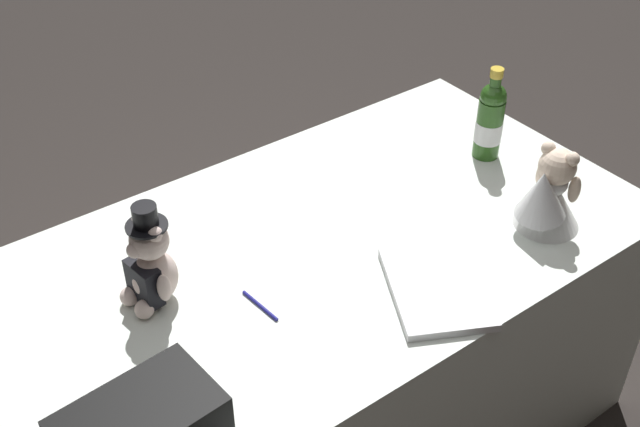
{
  "coord_description": "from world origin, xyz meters",
  "views": [
    {
      "loc": [
        -0.94,
        -1.28,
        2.1
      ],
      "look_at": [
        0.0,
        0.0,
        0.88
      ],
      "focal_mm": 45.1,
      "sensor_mm": 36.0,
      "label": 1
    }
  ],
  "objects_px": {
    "teddy_bear_bride": "(549,194)",
    "signing_pen": "(259,305)",
    "champagne_bottle": "(490,120)",
    "guestbook": "(436,288)",
    "teddy_bear_groom": "(150,266)"
  },
  "relations": [
    {
      "from": "signing_pen",
      "to": "guestbook",
      "type": "height_order",
      "value": "guestbook"
    },
    {
      "from": "champagne_bottle",
      "to": "guestbook",
      "type": "relative_size",
      "value": 0.93
    },
    {
      "from": "teddy_bear_groom",
      "to": "guestbook",
      "type": "distance_m",
      "value": 0.67
    },
    {
      "from": "teddy_bear_groom",
      "to": "signing_pen",
      "type": "relative_size",
      "value": 2.06
    },
    {
      "from": "signing_pen",
      "to": "teddy_bear_groom",
      "type": "bearing_deg",
      "value": 138.65
    },
    {
      "from": "teddy_bear_bride",
      "to": "signing_pen",
      "type": "relative_size",
      "value": 1.82
    },
    {
      "from": "champagne_bottle",
      "to": "signing_pen",
      "type": "xyz_separation_m",
      "value": [
        -0.89,
        -0.14,
        -0.12
      ]
    },
    {
      "from": "teddy_bear_groom",
      "to": "champagne_bottle",
      "type": "relative_size",
      "value": 0.95
    },
    {
      "from": "teddy_bear_groom",
      "to": "signing_pen",
      "type": "xyz_separation_m",
      "value": [
        0.18,
        -0.16,
        -0.1
      ]
    },
    {
      "from": "teddy_bear_bride",
      "to": "guestbook",
      "type": "bearing_deg",
      "value": -177.3
    },
    {
      "from": "teddy_bear_bride",
      "to": "signing_pen",
      "type": "xyz_separation_m",
      "value": [
        -0.77,
        0.19,
        -0.1
      ]
    },
    {
      "from": "signing_pen",
      "to": "guestbook",
      "type": "bearing_deg",
      "value": -29.68
    },
    {
      "from": "teddy_bear_bride",
      "to": "guestbook",
      "type": "xyz_separation_m",
      "value": [
        -0.4,
        -0.02,
        -0.09
      ]
    },
    {
      "from": "teddy_bear_bride",
      "to": "champagne_bottle",
      "type": "relative_size",
      "value": 0.84
    },
    {
      "from": "signing_pen",
      "to": "teddy_bear_bride",
      "type": "bearing_deg",
      "value": -13.99
    }
  ]
}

